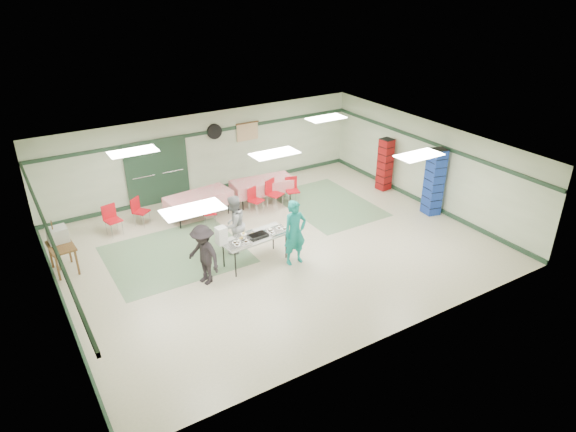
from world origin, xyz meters
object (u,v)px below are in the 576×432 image
serving_table (255,238)px  dining_table_a (263,185)px  volunteer_teal (295,233)px  chair_b (254,198)px  chair_loose_a (138,209)px  volunteer_grey (233,225)px  crate_stack_blue_a (434,183)px  crate_stack_blue_b (435,182)px  chair_loose_b (111,217)px  office_printer (57,235)px  chair_a (273,191)px  printer_table (61,249)px  chair_d (209,209)px  chair_c (292,187)px  dining_table_b (199,200)px  broom (56,243)px  volunteer_dark (204,255)px  crate_stack_red (385,164)px

serving_table → dining_table_a: bearing=52.8°
volunteer_teal → dining_table_a: bearing=74.4°
chair_b → chair_loose_a: 3.45m
volunteer_grey → crate_stack_blue_a: crate_stack_blue_a is taller
volunteer_teal → crate_stack_blue_b: bearing=3.7°
chair_loose_b → office_printer: (-1.55, -1.14, 0.39)m
chair_a → crate_stack_blue_a: 4.93m
serving_table → printer_table: serving_table is taller
crate_stack_blue_a → chair_d: bearing=154.8°
chair_c → chair_loose_b: bearing=-173.3°
dining_table_b → broom: bearing=-174.9°
printer_table → chair_loose_a: bearing=29.3°
volunteer_dark → crate_stack_blue_b: crate_stack_blue_b is taller
dining_table_b → chair_d: bearing=-87.2°
dining_table_b → chair_loose_a: size_ratio=2.44×
dining_table_a → crate_stack_red: crate_stack_red is taller
chair_c → chair_d: (-2.86, -0.01, -0.05)m
chair_b → chair_loose_b: chair_loose_b is taller
volunteer_teal → chair_loose_a: (-2.77, 4.21, -0.35)m
chair_loose_a → chair_loose_b: 0.85m
chair_loose_a → crate_stack_blue_b: crate_stack_blue_b is taller
volunteer_teal → crate_stack_red: size_ratio=0.97×
chair_c → dining_table_a: bearing=158.3°
broom → serving_table: bearing=-36.2°
crate_stack_red → printer_table: crate_stack_red is taller
volunteer_teal → office_printer: (-5.15, 2.89, 0.07)m
crate_stack_red → volunteer_teal: bearing=-154.2°
chair_a → crate_stack_red: crate_stack_red is taller
dining_table_a → crate_stack_blue_a: size_ratio=1.03×
chair_c → volunteer_grey: bearing=-132.3°
volunteer_teal → chair_loose_a: bearing=124.6°
volunteer_grey → chair_a: (2.26, 1.87, -0.23)m
serving_table → chair_loose_a: (-1.90, 3.68, -0.20)m
chair_loose_a → crate_stack_red: 8.12m
volunteer_grey → printer_table: volunteer_grey is taller
chair_d → chair_loose_a: (-1.79, 1.04, 0.04)m
dining_table_a → volunteer_dark: bearing=-130.2°
chair_b → printer_table: chair_b is taller
chair_d → crate_stack_red: 6.18m
chair_a → crate_stack_blue_a: size_ratio=0.47×
dining_table_a → crate_stack_blue_a: crate_stack_blue_a is taller
dining_table_a → printer_table: bearing=-164.7°
volunteer_teal → chair_c: bearing=60.6°
chair_a → volunteer_dark: bearing=-163.9°
broom → crate_stack_red: bearing=-9.9°
chair_a → chair_b: 0.66m
dining_table_a → chair_b: 0.85m
serving_table → crate_stack_red: size_ratio=1.03×
volunteer_dark → chair_b: volunteer_dark is taller
dining_table_a → volunteer_grey: bearing=-126.8°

